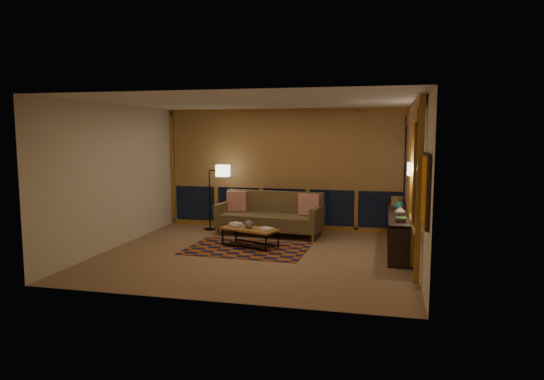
% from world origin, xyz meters
% --- Properties ---
extents(floor, '(5.50, 5.00, 0.01)m').
position_xyz_m(floor, '(0.00, 0.00, 0.00)').
color(floor, '#94704E').
rests_on(floor, ground).
extents(ceiling, '(5.50, 5.00, 0.01)m').
position_xyz_m(ceiling, '(0.00, 0.00, 2.70)').
color(ceiling, silver).
rests_on(ceiling, walls).
extents(walls, '(5.51, 5.01, 2.70)m').
position_xyz_m(walls, '(0.00, 0.00, 1.35)').
color(walls, beige).
rests_on(walls, floor).
extents(window_wall_back, '(5.30, 0.16, 2.60)m').
position_xyz_m(window_wall_back, '(0.00, 2.43, 1.35)').
color(window_wall_back, '#B77C24').
rests_on(window_wall_back, walls).
extents(window_wall_right, '(0.16, 3.70, 2.60)m').
position_xyz_m(window_wall_right, '(2.68, 0.60, 1.35)').
color(window_wall_right, '#B77C24').
rests_on(window_wall_right, walls).
extents(wall_art, '(0.06, 0.74, 0.94)m').
position_xyz_m(wall_art, '(2.71, -1.85, 1.45)').
color(wall_art, red).
rests_on(wall_art, walls).
extents(wall_sconce, '(0.12, 0.18, 0.22)m').
position_xyz_m(wall_sconce, '(2.62, 0.45, 1.55)').
color(wall_sconce, '#ECE4C8').
rests_on(wall_sconce, walls).
extents(sofa, '(2.27, 1.11, 0.90)m').
position_xyz_m(sofa, '(-0.15, 1.64, 0.45)').
color(sofa, brown).
rests_on(sofa, floor).
extents(pillow_left, '(0.44, 0.15, 0.43)m').
position_xyz_m(pillow_left, '(-0.94, 1.86, 0.66)').
color(pillow_left, '#B6220D').
rests_on(pillow_left, sofa).
extents(pillow_right, '(0.45, 0.19, 0.44)m').
position_xyz_m(pillow_right, '(0.68, 1.71, 0.67)').
color(pillow_right, '#B6220D').
rests_on(pillow_right, sofa).
extents(area_rug, '(2.29, 1.57, 0.01)m').
position_xyz_m(area_rug, '(-0.28, 0.33, 0.01)').
color(area_rug, '#9C4715').
rests_on(area_rug, floor).
extents(coffee_table, '(1.20, 0.85, 0.37)m').
position_xyz_m(coffee_table, '(-0.26, 0.51, 0.18)').
color(coffee_table, '#B77C24').
rests_on(coffee_table, floor).
extents(book_stack_a, '(0.31, 0.29, 0.07)m').
position_xyz_m(book_stack_a, '(-0.58, 0.62, 0.40)').
color(book_stack_a, white).
rests_on(book_stack_a, coffee_table).
extents(book_stack_b, '(0.32, 0.30, 0.05)m').
position_xyz_m(book_stack_b, '(0.08, 0.39, 0.39)').
color(book_stack_b, white).
rests_on(book_stack_b, coffee_table).
extents(ceramic_pot, '(0.19, 0.19, 0.16)m').
position_xyz_m(ceramic_pot, '(-0.28, 0.49, 0.44)').
color(ceramic_pot, '#2F2E35').
rests_on(ceramic_pot, coffee_table).
extents(floor_lamp, '(0.53, 0.39, 1.47)m').
position_xyz_m(floor_lamp, '(-1.60, 1.93, 0.74)').
color(floor_lamp, black).
rests_on(floor_lamp, floor).
extents(bookshelf, '(0.40, 2.76, 0.69)m').
position_xyz_m(bookshelf, '(2.49, 1.00, 0.35)').
color(bookshelf, '#37261F').
rests_on(bookshelf, floor).
extents(basket, '(0.30, 0.30, 0.19)m').
position_xyz_m(basket, '(2.47, 1.87, 0.79)').
color(basket, olive).
rests_on(basket, bookshelf).
extents(teal_bowl, '(0.20, 0.20, 0.17)m').
position_xyz_m(teal_bowl, '(2.49, 1.24, 0.78)').
color(teal_bowl, '#156967').
rests_on(teal_bowl, bookshelf).
extents(vase, '(0.22, 0.22, 0.20)m').
position_xyz_m(vase, '(2.49, 0.56, 0.79)').
color(vase, tan).
rests_on(vase, bookshelf).
extents(shelf_book_stack, '(0.21, 0.25, 0.06)m').
position_xyz_m(shelf_book_stack, '(2.49, 0.06, 0.72)').
color(shelf_book_stack, white).
rests_on(shelf_book_stack, bookshelf).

